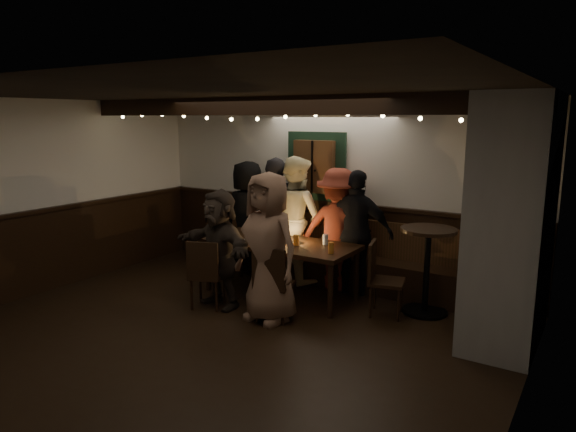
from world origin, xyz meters
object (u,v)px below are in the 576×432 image
Objects in this scene: person_b at (276,217)px; chair_near_right at (272,280)px; person_c at (296,219)px; person_g at (268,248)px; person_d at (338,229)px; person_f at (219,248)px; chair_end at (380,274)px; high_top at (427,260)px; person_e at (357,233)px; dining_table at (280,246)px; person_a at (248,217)px; chair_near_left at (205,271)px.

chair_near_right is at bearing 117.42° from person_b.
person_c is 1.04× the size of person_g.
person_g reaches higher than person_d.
person_b is at bearing 108.92° from person_f.
person_c reaches higher than chair_end.
person_c is 1.22× the size of person_f.
chair_near_right is 1.31m from chair_end.
high_top is 2.43m from person_b.
person_d is 0.31m from person_e.
person_g reaches higher than person_f.
person_d reaches higher than person_f.
dining_table is 1.38× the size of person_f.
person_g is at bearing -141.15° from high_top.
person_e is 0.96× the size of person_g.
person_b reaches higher than chair_end.
person_a is 0.49m from person_b.
person_g is at bearing 66.61° from person_e.
person_b is (-1.94, 0.66, 0.39)m from chair_end.
person_d reaches higher than dining_table.
person_f is at bearing 42.20° from person_e.
chair_near_right is 1.66m from person_c.
chair_near_right is 0.88m from person_f.
person_b is 0.98× the size of person_c.
person_g is at bearing 9.61° from person_f.
person_e is at bearing 174.51° from person_a.
chair_near_left is 0.98× the size of chair_near_right.
high_top is at bearing 12.54° from dining_table.
person_c reaches higher than person_f.
person_f is at bearing 174.90° from chair_near_right.
person_e is at bearing 36.92° from dining_table.
person_c reaches higher than chair_near_right.
person_f is (-0.94, -1.39, -0.09)m from person_d.
chair_end is 0.85× the size of high_top.
person_a is at bearing 21.79° from person_c.
person_c is at bearing 78.56° from chair_near_left.
dining_table is 0.92m from chair_near_right.
dining_table is 1.15× the size of person_b.
person_c is at bearing 111.38° from chair_near_right.
person_a is 0.87m from person_c.
high_top is at bearing 36.52° from chair_end.
chair_near_right is at bearing 68.93° from person_e.
person_g is (0.36, -0.79, 0.21)m from dining_table.
dining_table is 1.22× the size of person_d.
person_f is (0.07, 0.19, 0.25)m from chair_near_left.
high_top is 1.93m from person_g.
person_e reaches higher than person_f.
dining_table is 1.20× the size of person_a.
person_c is at bearing 158.23° from chair_end.
person_c is (-0.17, 0.69, 0.24)m from dining_table.
high_top is 0.60× the size of person_g.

